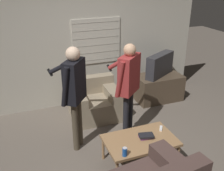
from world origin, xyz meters
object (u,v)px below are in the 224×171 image
(person_right_standing, at_px, (128,80))
(book_stack, at_px, (146,136))
(coffee_table, at_px, (140,141))
(person_left_standing, at_px, (74,87))
(soda_can, at_px, (125,152))
(armchair_beige, at_px, (94,102))
(spare_remote, at_px, (161,128))
(tv, at_px, (160,65))

(person_right_standing, height_order, book_stack, person_right_standing)
(coffee_table, relative_size, book_stack, 4.40)
(person_left_standing, relative_size, person_right_standing, 1.03)
(soda_can, bearing_deg, book_stack, 29.77)
(armchair_beige, relative_size, spare_remote, 7.29)
(book_stack, bearing_deg, soda_can, -150.23)
(person_right_standing, bearing_deg, spare_remote, -106.34)
(person_right_standing, bearing_deg, book_stack, -133.93)
(tv, bearing_deg, person_left_standing, -3.35)
(tv, bearing_deg, spare_remote, 31.13)
(armchair_beige, bearing_deg, coffee_table, 99.01)
(coffee_table, bearing_deg, person_right_standing, 80.38)
(coffee_table, relative_size, tv, 1.29)
(person_left_standing, bearing_deg, armchair_beige, 4.30)
(person_right_standing, distance_m, book_stack, 0.94)
(book_stack, bearing_deg, spare_remote, 20.46)
(coffee_table, height_order, spare_remote, spare_remote)
(soda_can, bearing_deg, person_right_standing, 64.04)
(coffee_table, bearing_deg, spare_remote, 16.77)
(armchair_beige, xyz_separation_m, person_left_standing, (-0.56, -0.85, 0.77))
(spare_remote, bearing_deg, armchair_beige, 147.35)
(coffee_table, xyz_separation_m, person_left_standing, (-0.76, 0.73, 0.68))
(person_left_standing, distance_m, person_right_standing, 0.89)
(person_left_standing, xyz_separation_m, soda_can, (0.40, -0.98, -0.58))
(tv, distance_m, soda_can, 2.65)
(book_stack, height_order, soda_can, soda_can)
(armchair_beige, distance_m, book_stack, 1.61)
(armchair_beige, relative_size, person_left_standing, 0.56)
(tv, xyz_separation_m, person_right_standing, (-1.20, -1.03, 0.24))
(coffee_table, bearing_deg, soda_can, -144.72)
(person_left_standing, bearing_deg, book_stack, -92.60)
(person_left_standing, distance_m, book_stack, 1.28)
(soda_can, bearing_deg, tv, 50.17)
(person_left_standing, height_order, person_right_standing, person_left_standing)
(person_left_standing, relative_size, soda_can, 13.40)
(book_stack, distance_m, soda_can, 0.52)
(person_right_standing, distance_m, spare_remote, 0.91)
(armchair_beige, xyz_separation_m, soda_can, (-0.15, -1.83, 0.19))
(person_right_standing, xyz_separation_m, spare_remote, (0.29, -0.61, -0.61))
(coffee_table, bearing_deg, book_stack, 3.40)
(spare_remote, bearing_deg, person_right_standing, 149.49)
(armchair_beige, distance_m, tv, 1.63)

